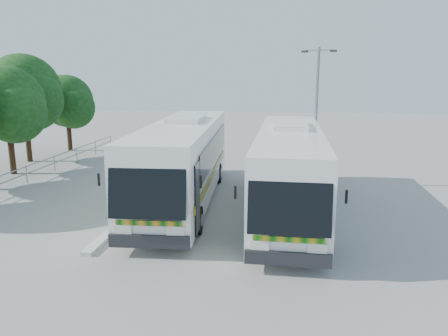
# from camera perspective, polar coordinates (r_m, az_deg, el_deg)

# --- Properties ---
(ground) EXTENTS (100.00, 100.00, 0.00)m
(ground) POSITION_cam_1_polar(r_m,az_deg,el_deg) (20.26, -4.34, -5.07)
(ground) COLOR gray
(ground) RESTS_ON ground
(kerb_divider) EXTENTS (0.40, 16.00, 0.15)m
(kerb_divider) POSITION_cam_1_polar(r_m,az_deg,el_deg) (22.67, -8.96, -3.10)
(kerb_divider) COLOR #B2B2AD
(kerb_divider) RESTS_ON ground
(railing) EXTENTS (0.06, 22.00, 1.00)m
(railing) POSITION_cam_1_polar(r_m,az_deg,el_deg) (27.45, -23.33, 0.16)
(railing) COLOR gray
(railing) RESTS_ON ground
(tree_far_c) EXTENTS (4.97, 4.69, 6.49)m
(tree_far_c) POSITION_cam_1_polar(r_m,az_deg,el_deg) (29.07, -26.41, 7.53)
(tree_far_c) COLOR #382314
(tree_far_c) RESTS_ON ground
(tree_far_d) EXTENTS (5.62, 5.30, 7.33)m
(tree_far_d) POSITION_cam_1_polar(r_m,az_deg,el_deg) (32.78, -24.60, 9.07)
(tree_far_d) COLOR #382314
(tree_far_d) RESTS_ON ground
(tree_far_e) EXTENTS (4.54, 4.28, 5.92)m
(tree_far_e) POSITION_cam_1_polar(r_m,az_deg,el_deg) (36.38, -19.75, 8.21)
(tree_far_e) COLOR #382314
(tree_far_e) RESTS_ON ground
(coach_main) EXTENTS (3.52, 13.70, 3.76)m
(coach_main) POSITION_cam_1_polar(r_m,az_deg,el_deg) (20.65, -5.31, 1.15)
(coach_main) COLOR silver
(coach_main) RESTS_ON ground
(coach_adjacent) EXTENTS (2.82, 13.09, 3.63)m
(coach_adjacent) POSITION_cam_1_polar(r_m,az_deg,el_deg) (19.21, 8.53, -0.01)
(coach_adjacent) COLOR silver
(coach_adjacent) RESTS_ON ground
(lamppost) EXTENTS (1.77, 0.68, 7.36)m
(lamppost) POSITION_cam_1_polar(r_m,az_deg,el_deg) (23.67, 11.95, 7.25)
(lamppost) COLOR gray
(lamppost) RESTS_ON ground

